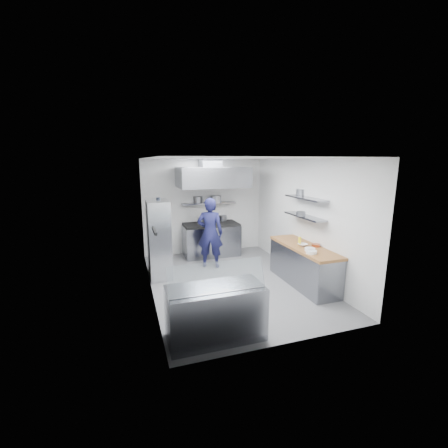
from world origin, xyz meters
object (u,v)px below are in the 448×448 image
object	(u,v)px
gas_range	(211,240)
wire_rack	(159,239)
chef	(210,233)
display_case	(215,313)

from	to	relation	value
gas_range	wire_rack	size ratio (longest dim) A/B	0.86
chef	wire_rack	xyz separation A→B (m)	(-1.34, -0.25, 0.01)
gas_range	display_case	bearing A→B (deg)	-105.02
gas_range	chef	size ratio (longest dim) A/B	0.87
gas_range	chef	world-z (taller)	chef
display_case	wire_rack	bearing A→B (deg)	100.32
gas_range	display_case	world-z (taller)	gas_range
chef	display_case	bearing A→B (deg)	98.85
chef	display_case	xyz separation A→B (m)	(-0.81, -3.16, -0.49)
display_case	chef	bearing A→B (deg)	75.71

